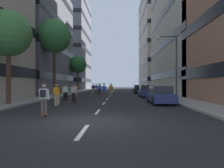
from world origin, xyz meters
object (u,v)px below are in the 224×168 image
skater_6 (99,89)px  skater_7 (111,89)px  skater_2 (44,97)px  skater_8 (96,88)px  street_tree_mid (54,37)px  skater_13 (93,88)px  parked_car_far (160,95)px  street_tree_near (78,65)px  skater_4 (74,92)px  streetlamp_right (173,60)px  skater_11 (76,89)px  skater_3 (104,90)px  skater_10 (56,93)px  parked_car_mid (146,92)px  skater_5 (111,88)px  skater_12 (100,87)px  skater_9 (58,92)px  parked_car_near (139,89)px  street_tree_far (8,34)px  skater_0 (66,90)px  skater_1 (65,91)px

skater_6 → skater_7: (1.71, -0.47, -0.03)m
skater_2 → skater_8: 27.01m
street_tree_mid → skater_13: 10.80m
parked_car_far → skater_7: skater_7 is taller
street_tree_near → parked_car_far: bearing=-63.3°
parked_car_far → skater_4: skater_4 is taller
streetlamp_right → skater_7: bearing=133.7°
skater_8 → skater_13: same height
skater_2 → skater_11: size_ratio=1.00×
skater_3 → skater_10: size_ratio=1.00×
parked_car_far → skater_6: (-6.35, 10.55, 0.32)m
parked_car_mid → skater_6: bearing=162.1°
street_tree_mid → skater_13: bearing=56.7°
street_tree_mid → skater_2: bearing=-73.3°
skater_7 → skater_5: bearing=92.5°
skater_3 → skater_12: (-2.03, 16.35, 0.00)m
skater_9 → parked_car_near: bearing=65.6°
streetlamp_right → skater_10: 12.09m
skater_11 → skater_12: 14.17m
parked_car_mid → parked_car_far: size_ratio=1.00×
skater_3 → skater_4: bearing=-109.7°
streetlamp_right → skater_5: streetlamp_right is taller
street_tree_near → skater_4: (4.76, -24.25, -4.79)m
skater_4 → parked_car_near: bearing=67.0°
street_tree_mid → skater_9: bearing=-70.0°
skater_7 → skater_8: size_ratio=1.00×
street_tree_far → skater_8: 23.01m
parked_car_near → skater_10: 22.22m
parked_car_near → skater_9: skater_9 is taller
skater_2 → skater_7: same height
parked_car_mid → street_tree_far: (-12.34, -10.26, 4.97)m
skater_3 → skater_11: same height
parked_car_mid → skater_7: size_ratio=2.47×
skater_6 → skater_10: bearing=-98.2°
skater_2 → skater_11: 15.51m
skater_13 → parked_car_far: bearing=-63.8°
streetlamp_right → skater_4: (-9.53, -2.95, -3.12)m
skater_0 → skater_1: 3.33m
parked_car_mid → skater_3: 5.74m
street_tree_mid → skater_6: size_ratio=5.79×
street_tree_far → skater_11: (3.15, 10.49, -4.69)m
parked_car_near → skater_3: bearing=-114.6°
parked_car_far → skater_0: 10.56m
skater_1 → skater_11: (-0.51, 7.28, 0.00)m
parked_car_mid → skater_9: 12.78m
skater_6 → skater_8: bearing=98.9°
street_tree_mid → skater_2: street_tree_mid is taller
skater_12 → skater_10: bearing=-91.9°
skater_2 → skater_9: size_ratio=1.00×
skater_11 → skater_9: bearing=-86.7°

